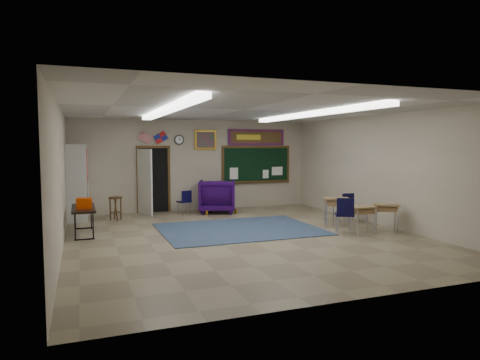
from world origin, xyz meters
name	(u,v)px	position (x,y,z in m)	size (l,w,h in m)	color
floor	(243,236)	(0.00, 0.00, 0.00)	(9.00, 9.00, 0.00)	#85785C
back_wall	(195,165)	(0.00, 4.50, 1.50)	(8.00, 0.04, 3.00)	#BFB19B
front_wall	(360,194)	(0.00, -4.50, 1.50)	(8.00, 0.04, 3.00)	#BFB19B
left_wall	(60,178)	(-4.00, 0.00, 1.50)	(0.04, 9.00, 3.00)	#BFB19B
right_wall	(382,170)	(4.00, 0.00, 1.50)	(0.04, 9.00, 3.00)	#BFB19B
ceiling	(243,110)	(0.00, 0.00, 3.00)	(8.00, 9.00, 0.04)	silver
area_rug	(239,229)	(0.20, 0.80, 0.01)	(4.00, 3.00, 0.02)	#32465F
fluorescent_strips	(243,112)	(0.00, 0.00, 2.94)	(3.86, 6.00, 0.10)	white
doorway	(151,180)	(-1.50, 4.35, 1.06)	(1.10, 0.89, 2.16)	black
chalkboard	(256,165)	(2.20, 4.46, 1.46)	(2.55, 0.14, 1.30)	#513717
bulletin_board	(256,137)	(2.20, 4.47, 2.45)	(2.10, 0.05, 0.55)	red
framed_art_print	(206,140)	(0.35, 4.47, 2.35)	(0.75, 0.05, 0.65)	olive
wall_clock	(179,140)	(-0.55, 4.47, 2.35)	(0.32, 0.05, 0.32)	black
wall_flags	(153,136)	(-1.40, 4.44, 2.48)	(1.16, 0.06, 0.70)	red
storage_cabinet	(77,182)	(-3.71, 3.85, 1.10)	(0.59, 1.25, 2.20)	#A9A9A4
wingback_armchair	(217,196)	(0.51, 3.70, 0.53)	(1.13, 1.16, 1.06)	#1F053A
student_chair_reading	(184,202)	(-0.58, 3.71, 0.38)	(0.38, 0.38, 0.76)	black
student_chair_desk_a	(344,216)	(2.42, -0.61, 0.45)	(0.45, 0.45, 0.91)	black
student_chair_desk_b	(351,208)	(3.51, 0.66, 0.40)	(0.40, 0.40, 0.80)	black
student_desk_front_left	(336,211)	(2.74, 0.24, 0.43)	(0.79, 0.72, 0.78)	#A17A4B
student_desk_front_right	(337,210)	(3.00, 0.62, 0.38)	(0.60, 0.47, 0.69)	#A17A4B
student_desk_back_left	(362,219)	(2.79, -0.82, 0.39)	(0.62, 0.49, 0.69)	#A17A4B
student_desk_back_right	(386,217)	(3.48, -0.84, 0.40)	(0.75, 0.70, 0.72)	#A17A4B
folding_table	(84,220)	(-3.57, 1.58, 0.36)	(0.54, 1.60, 0.91)	black
wooden_stool	(116,208)	(-2.69, 3.34, 0.35)	(0.39, 0.39, 0.68)	#473015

